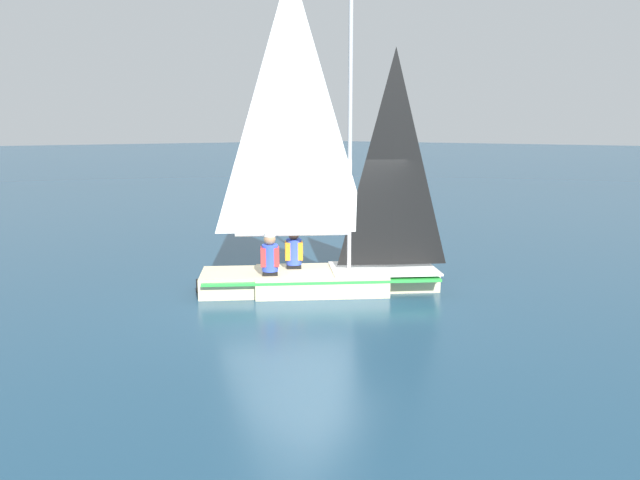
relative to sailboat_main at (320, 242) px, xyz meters
The scene contains 4 objects.
ground_plane 0.95m from the sailboat_main, 50.95° to the left, with size 260.00×260.00×0.00m, color navy.
sailboat_main is the anchor object (origin of this frame).
sailor_helm 0.65m from the sailboat_main, 20.23° to the left, with size 0.42×0.43×1.16m.
sailor_crew 1.04m from the sailboat_main, 65.68° to the left, with size 0.42×0.43×1.16m.
Camera 1 is at (-8.39, 8.11, 3.03)m, focal length 35.00 mm.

